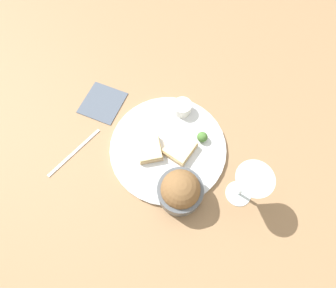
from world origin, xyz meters
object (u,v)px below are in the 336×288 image
object	(u,v)px
cheese_toast_far	(149,149)
napkin	(103,103)
cheese_toast_near	(179,149)
fork	(74,152)
salad_bowl	(180,190)
sauce_ramekin	(182,107)
wine_glass	(249,184)

from	to	relation	value
cheese_toast_far	napkin	xyz separation A→B (m)	(-0.12, -0.20, -0.02)
cheese_toast_near	fork	xyz separation A→B (m)	(0.09, -0.30, -0.02)
fork	napkin	bearing A→B (deg)	174.98
salad_bowl	cheese_toast_near	size ratio (longest dim) A/B	1.19
sauce_ramekin	cheese_toast_near	world-z (taller)	sauce_ramekin
napkin	fork	bearing A→B (deg)	-5.02
cheese_toast_near	napkin	world-z (taller)	cheese_toast_near
salad_bowl	napkin	bearing A→B (deg)	-124.59
wine_glass	fork	distance (m)	0.50
sauce_ramekin	cheese_toast_near	distance (m)	0.13
cheese_toast_far	napkin	world-z (taller)	cheese_toast_far
sauce_ramekin	napkin	world-z (taller)	sauce_ramekin
cheese_toast_near	cheese_toast_far	world-z (taller)	same
salad_bowl	sauce_ramekin	xyz separation A→B (m)	(-0.25, -0.06, -0.02)
sauce_ramekin	cheese_toast_far	bearing A→B (deg)	-19.16
sauce_ramekin	napkin	xyz separation A→B (m)	(0.04, -0.25, -0.03)
sauce_ramekin	cheese_toast_far	world-z (taller)	sauce_ramekin
fork	cheese_toast_near	bearing A→B (deg)	106.49
wine_glass	fork	world-z (taller)	wine_glass
cheese_toast_far	napkin	distance (m)	0.23
salad_bowl	fork	xyz separation A→B (m)	(-0.04, -0.33, -0.05)
napkin	cheese_toast_near	bearing A→B (deg)	71.47
cheese_toast_near	wine_glass	world-z (taller)	wine_glass
wine_glass	napkin	bearing A→B (deg)	-109.60
sauce_ramekin	cheese_toast_far	size ratio (longest dim) A/B	0.58
cheese_toast_far	salad_bowl	bearing A→B (deg)	50.20
cheese_toast_far	fork	distance (m)	0.22
salad_bowl	sauce_ramekin	distance (m)	0.26
cheese_toast_near	cheese_toast_far	xyz separation A→B (m)	(0.03, -0.08, 0.00)
cheese_toast_far	wine_glass	distance (m)	0.29
sauce_ramekin	napkin	distance (m)	0.26
salad_bowl	cheese_toast_far	xyz separation A→B (m)	(-0.10, -0.12, -0.03)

